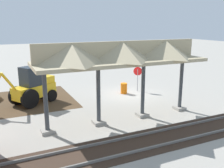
{
  "coord_description": "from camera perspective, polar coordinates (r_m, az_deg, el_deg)",
  "views": [
    {
      "loc": [
        9.92,
        18.04,
        5.9
      ],
      "look_at": [
        2.5,
        2.04,
        1.6
      ],
      "focal_mm": 40.0,
      "sensor_mm": 36.0,
      "label": 1
    }
  ],
  "objects": [
    {
      "name": "ground_plane",
      "position": [
        21.42,
        3.77,
        -2.31
      ],
      "size": [
        120.0,
        120.0,
        0.0
      ],
      "primitive_type": "plane",
      "color": "#9E998E"
    },
    {
      "name": "dirt_work_zone",
      "position": [
        20.69,
        -21.81,
        -3.86
      ],
      "size": [
        9.13,
        7.0,
        0.01
      ],
      "primitive_type": "cube",
      "color": "#4C3823",
      "rests_on": "ground"
    },
    {
      "name": "platform_canopy",
      "position": [
        14.82,
        2.29,
        6.89
      ],
      "size": [
        10.36,
        3.2,
        4.9
      ],
      "color": "#9E998E",
      "rests_on": "ground"
    },
    {
      "name": "rail_tracks",
      "position": [
        15.15,
        19.03,
        -9.9
      ],
      "size": [
        60.0,
        2.58,
        0.15
      ],
      "color": "slate",
      "rests_on": "ground"
    },
    {
      "name": "stop_sign",
      "position": [
        22.18,
        5.89,
        2.34
      ],
      "size": [
        0.66,
        0.43,
        2.17
      ],
      "color": "gray",
      "rests_on": "ground"
    },
    {
      "name": "backhoe",
      "position": [
        19.48,
        -17.75,
        -0.73
      ],
      "size": [
        5.12,
        3.71,
        2.82
      ],
      "color": "yellow",
      "rests_on": "ground"
    },
    {
      "name": "traffic_barrel",
      "position": [
        21.51,
        2.73,
        -0.99
      ],
      "size": [
        0.56,
        0.56,
        0.9
      ],
      "primitive_type": "cylinder",
      "color": "orange",
      "rests_on": "ground"
    }
  ]
}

